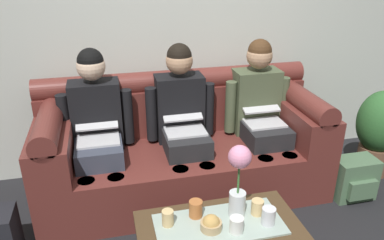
# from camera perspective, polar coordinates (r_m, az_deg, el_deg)

# --- Properties ---
(back_wall_patterned) EXTENTS (6.00, 0.12, 2.90)m
(back_wall_patterned) POSITION_cam_1_polar(r_m,az_deg,el_deg) (3.30, -3.65, 16.94)
(back_wall_patterned) COLOR silver
(back_wall_patterned) RESTS_ON ground_plane
(couch) EXTENTS (2.25, 0.88, 0.96)m
(couch) POSITION_cam_1_polar(r_m,az_deg,el_deg) (3.13, -1.41, -4.29)
(couch) COLOR maroon
(couch) RESTS_ON ground_plane
(person_left) EXTENTS (0.56, 0.67, 1.22)m
(person_left) POSITION_cam_1_polar(r_m,az_deg,el_deg) (2.95, -14.11, -0.68)
(person_left) COLOR #383D4C
(person_left) RESTS_ON ground_plane
(person_middle) EXTENTS (0.56, 0.67, 1.22)m
(person_middle) POSITION_cam_1_polar(r_m,az_deg,el_deg) (3.00, -1.45, 0.53)
(person_middle) COLOR #232326
(person_middle) RESTS_ON ground_plane
(person_right) EXTENTS (0.56, 0.67, 1.22)m
(person_right) POSITION_cam_1_polar(r_m,az_deg,el_deg) (3.19, 10.23, 1.62)
(person_right) COLOR #232326
(person_right) RESTS_ON ground_plane
(coffee_table) EXTENTS (0.96, 0.50, 0.40)m
(coffee_table) POSITION_cam_1_polar(r_m,az_deg,el_deg) (2.34, 4.06, -16.44)
(coffee_table) COLOR #47331E
(coffee_table) RESTS_ON ground_plane
(flower_vase) EXTENTS (0.13, 0.13, 0.47)m
(flower_vase) POSITION_cam_1_polar(r_m,az_deg,el_deg) (2.21, 7.04, -8.40)
(flower_vase) COLOR silver
(flower_vase) RESTS_ON coffee_table
(snack_bowl) EXTENTS (0.12, 0.12, 0.10)m
(snack_bowl) POSITION_cam_1_polar(r_m,az_deg,el_deg) (2.24, 2.90, -15.37)
(snack_bowl) COLOR tan
(snack_bowl) RESTS_ON coffee_table
(cup_near_left) EXTENTS (0.08, 0.08, 0.11)m
(cup_near_left) POSITION_cam_1_polar(r_m,az_deg,el_deg) (2.30, 11.44, -13.98)
(cup_near_left) COLOR silver
(cup_near_left) RESTS_ON coffee_table
(cup_near_right) EXTENTS (0.08, 0.08, 0.10)m
(cup_near_right) POSITION_cam_1_polar(r_m,az_deg,el_deg) (2.32, 0.57, -13.21)
(cup_near_right) COLOR #B26633
(cup_near_right) RESTS_ON coffee_table
(cup_far_center) EXTENTS (0.07, 0.07, 0.10)m
(cup_far_center) POSITION_cam_1_polar(r_m,az_deg,el_deg) (2.26, -3.66, -14.48)
(cup_far_center) COLOR #DBB77A
(cup_far_center) RESTS_ON coffee_table
(cup_far_left) EXTENTS (0.08, 0.08, 0.09)m
(cup_far_left) POSITION_cam_1_polar(r_m,az_deg,el_deg) (2.23, 6.72, -15.38)
(cup_far_left) COLOR white
(cup_far_left) RESTS_ON coffee_table
(cup_far_right) EXTENTS (0.07, 0.07, 0.09)m
(cup_far_right) POSITION_cam_1_polar(r_m,az_deg,el_deg) (2.37, 9.81, -12.80)
(cup_far_right) COLOR #DBB77A
(cup_far_right) RESTS_ON coffee_table
(backpack_right) EXTENTS (0.34, 0.26, 0.34)m
(backpack_right) POSITION_cam_1_polar(r_m,az_deg,el_deg) (3.37, 23.18, -8.12)
(backpack_right) COLOR #4C6B4C
(backpack_right) RESTS_ON ground_plane
(potted_plant) EXTENTS (0.40, 0.40, 0.78)m
(potted_plant) POSITION_cam_1_polar(r_m,az_deg,el_deg) (3.70, 26.35, -1.22)
(potted_plant) COLOR brown
(potted_plant) RESTS_ON ground_plane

